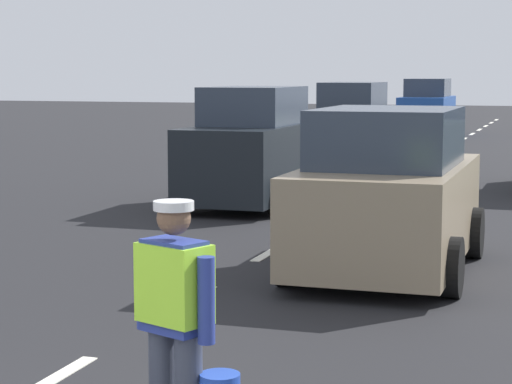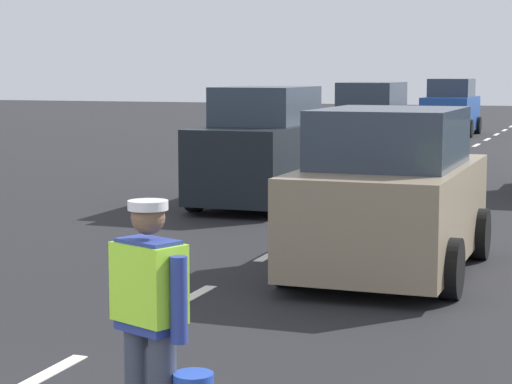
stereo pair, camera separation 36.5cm
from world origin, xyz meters
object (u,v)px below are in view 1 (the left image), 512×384
Objects in this scene: car_oncoming_second at (352,125)px; car_oncoming_third at (427,109)px; road_worker at (178,315)px; car_outgoing_ahead at (388,196)px; car_oncoming_lead at (253,150)px.

car_oncoming_second is 1.10× the size of car_oncoming_third.
car_oncoming_third is at bearing 95.59° from road_worker.
road_worker is at bearing -91.71° from car_outgoing_ahead.
car_oncoming_lead reaches higher than car_oncoming_second.
car_oncoming_third is at bearing 97.28° from car_outgoing_ahead.
car_oncoming_second is at bearing 91.03° from car_oncoming_lead.
car_outgoing_ahead is at bearing -56.50° from car_oncoming_lead.
car_oncoming_lead is (-0.09, -21.59, 0.00)m from car_oncoming_third.
road_worker is 0.39× the size of car_oncoming_second.
car_outgoing_ahead is 15.02m from car_oncoming_second.
car_oncoming_second is (-3.51, 20.86, 0.08)m from road_worker.
car_oncoming_lead is (0.17, -9.23, 0.01)m from car_oncoming_second.
car_oncoming_third is at bearing 89.77° from car_oncoming_lead.
road_worker is 21.16m from car_oncoming_second.
car_oncoming_lead is (-3.53, 5.33, 0.08)m from car_outgoing_ahead.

